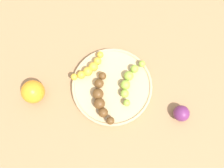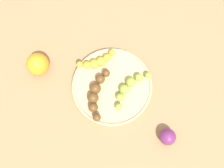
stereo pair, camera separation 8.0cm
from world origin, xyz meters
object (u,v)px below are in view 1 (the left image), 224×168
(banana_overripe, at_px, (101,98))
(banana_green, at_px, (129,81))
(fruit_bowl, at_px, (112,86))
(orange_fruit, at_px, (33,92))
(banana_spotted, at_px, (90,68))
(plum_purple, at_px, (181,113))

(banana_overripe, distance_m, banana_green, 0.11)
(fruit_bowl, height_order, banana_overripe, banana_overripe)
(fruit_bowl, distance_m, orange_fruit, 0.26)
(banana_overripe, distance_m, banana_spotted, 0.11)
(banana_spotted, bearing_deg, banana_overripe, -22.36)
(banana_overripe, bearing_deg, fruit_bowl, -136.01)
(fruit_bowl, height_order, plum_purple, plum_purple)
(banana_overripe, xyz_separation_m, banana_spotted, (-0.10, -0.04, -0.00))
(fruit_bowl, xyz_separation_m, orange_fruit, (0.04, -0.25, 0.03))
(fruit_bowl, distance_m, banana_overripe, 0.07)
(fruit_bowl, height_order, orange_fruit, orange_fruit)
(plum_purple, distance_m, orange_fruit, 0.48)
(banana_green, xyz_separation_m, banana_spotted, (-0.04, -0.13, -0.00))
(banana_green, height_order, banana_spotted, same)
(orange_fruit, bearing_deg, banana_green, 99.41)
(fruit_bowl, bearing_deg, plum_purple, 69.54)
(banana_overripe, relative_size, banana_spotted, 1.64)
(banana_spotted, xyz_separation_m, plum_purple, (0.14, 0.30, -0.01))
(fruit_bowl, height_order, banana_green, banana_green)
(banana_green, height_order, orange_fruit, orange_fruit)
(banana_spotted, distance_m, plum_purple, 0.33)
(banana_spotted, height_order, orange_fruit, orange_fruit)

